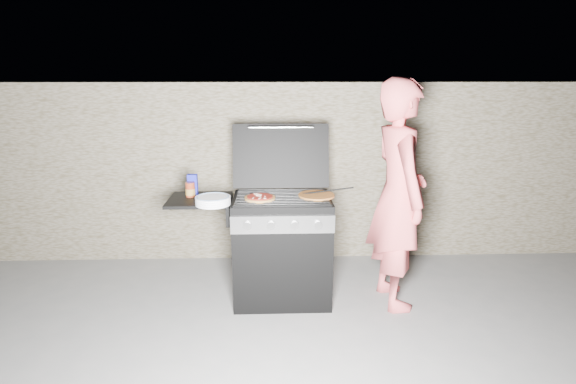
{
  "coord_description": "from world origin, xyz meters",
  "views": [
    {
      "loc": [
        -0.07,
        -3.53,
        1.9
      ],
      "look_at": [
        0.05,
        0.0,
        0.95
      ],
      "focal_mm": 28.0,
      "sensor_mm": 36.0,
      "label": 1
    }
  ],
  "objects_px": {
    "gas_grill": "(252,249)",
    "person": "(398,195)",
    "pizza_topped": "(260,197)",
    "sauce_jar": "(190,189)"
  },
  "relations": [
    {
      "from": "pizza_topped",
      "to": "person",
      "type": "distance_m",
      "value": 1.12
    },
    {
      "from": "pizza_topped",
      "to": "person",
      "type": "relative_size",
      "value": 0.13
    },
    {
      "from": "gas_grill",
      "to": "pizza_topped",
      "type": "distance_m",
      "value": 0.48
    },
    {
      "from": "person",
      "to": "pizza_topped",
      "type": "bearing_deg",
      "value": 83.99
    },
    {
      "from": "gas_grill",
      "to": "pizza_topped",
      "type": "height_order",
      "value": "pizza_topped"
    },
    {
      "from": "gas_grill",
      "to": "person",
      "type": "xyz_separation_m",
      "value": [
        1.19,
        -0.07,
        0.48
      ]
    },
    {
      "from": "gas_grill",
      "to": "sauce_jar",
      "type": "height_order",
      "value": "sauce_jar"
    },
    {
      "from": "sauce_jar",
      "to": "gas_grill",
      "type": "bearing_deg",
      "value": -6.9
    },
    {
      "from": "gas_grill",
      "to": "sauce_jar",
      "type": "distance_m",
      "value": 0.72
    },
    {
      "from": "gas_grill",
      "to": "person",
      "type": "relative_size",
      "value": 0.72
    }
  ]
}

